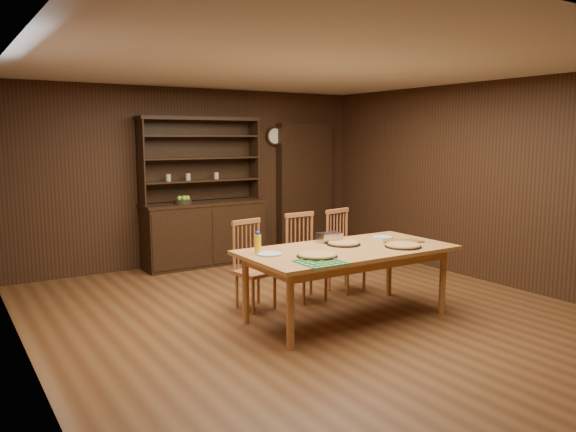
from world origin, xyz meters
TOP-DOWN VIEW (x-y plane):
  - floor at (0.00, 0.00)m, footprint 6.00×6.00m
  - room_shell at (0.00, 0.00)m, footprint 6.00×6.00m
  - china_hutch at (-0.00, 2.75)m, footprint 1.84×0.52m
  - doorway at (1.90, 2.90)m, footprint 1.00×0.18m
  - wall_clock at (1.35, 2.96)m, footprint 0.30×0.05m
  - dining_table at (0.23, -0.36)m, footprint 2.20×1.10m
  - chair_left at (-0.42, 0.52)m, footprint 0.46×0.44m
  - chair_center at (0.27, 0.50)m, footprint 0.42×0.40m
  - chair_right at (0.87, 0.55)m, footprint 0.48×0.46m
  - pizza_left at (-0.28, -0.53)m, footprint 0.40×0.40m
  - pizza_right at (0.75, -0.62)m, footprint 0.38×0.38m
  - pizza_center at (0.31, -0.19)m, footprint 0.36×0.36m
  - cooling_rack at (-0.41, -0.76)m, footprint 0.49×0.49m
  - plate_left at (-0.62, -0.20)m, footprint 0.26×0.26m
  - plate_right at (0.93, -0.10)m, footprint 0.24×0.24m
  - foil_dish at (0.28, 0.02)m, footprint 0.27×0.20m
  - juice_bottle at (-0.68, -0.09)m, footprint 0.07×0.07m
  - pot_holder_a at (1.04, -0.46)m, footprint 0.21×0.21m
  - pot_holder_b at (0.86, -0.35)m, footprint 0.30×0.30m
  - fruit_bowl at (-0.34, 2.69)m, footprint 0.26×0.26m

SIDE VIEW (x-z plane):
  - floor at x=0.00m, z-range 0.00..0.00m
  - chair_left at x=-0.42m, z-range 0.03..1.01m
  - chair_right at x=0.87m, z-range 0.03..1.04m
  - chair_center at x=0.27m, z-range 0.03..1.04m
  - china_hutch at x=0.00m, z-range -0.49..1.68m
  - dining_table at x=0.23m, z-range 0.31..1.06m
  - pot_holder_a at x=1.04m, z-range 0.75..0.77m
  - pot_holder_b at x=0.86m, z-range 0.75..0.77m
  - cooling_rack at x=-0.41m, z-range 0.75..0.77m
  - plate_left at x=-0.62m, z-range 0.75..0.77m
  - plate_right at x=0.93m, z-range 0.75..0.77m
  - pizza_center at x=0.31m, z-range 0.75..0.79m
  - pizza_left at x=-0.28m, z-range 0.75..0.79m
  - pizza_right at x=0.75m, z-range 0.75..0.79m
  - foil_dish at x=0.28m, z-range 0.75..0.85m
  - juice_bottle at x=-0.68m, z-range 0.74..0.96m
  - fruit_bowl at x=-0.34m, z-range 0.93..1.04m
  - doorway at x=1.90m, z-range 0.00..2.10m
  - room_shell at x=0.00m, z-range -1.42..4.58m
  - wall_clock at x=1.35m, z-range 1.75..2.05m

